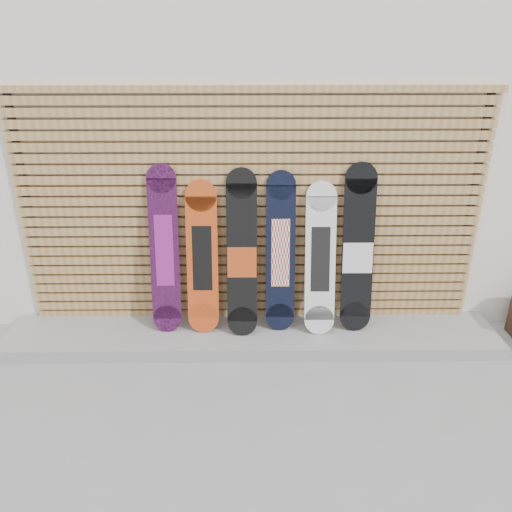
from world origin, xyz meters
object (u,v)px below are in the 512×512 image
object	(u,v)px
snowboard_0	(164,251)
snowboard_1	(202,258)
snowboard_4	(320,259)
snowboard_2	(242,255)
snowboard_3	(280,253)
snowboard_5	(358,251)

from	to	relation	value
snowboard_0	snowboard_1	distance (m)	0.35
snowboard_4	snowboard_2	bearing A→B (deg)	-179.17
snowboard_1	snowboard_3	size ratio (longest dim) A/B	0.94
snowboard_1	snowboard_5	distance (m)	1.41
snowboard_1	snowboard_5	world-z (taller)	snowboard_5
snowboard_0	snowboard_3	world-z (taller)	snowboard_0
snowboard_0	snowboard_3	bearing A→B (deg)	0.43
snowboard_1	snowboard_4	world-z (taller)	snowboard_1
snowboard_3	snowboard_0	bearing A→B (deg)	-179.57
snowboard_1	snowboard_2	world-z (taller)	snowboard_2
snowboard_0	snowboard_1	xyz separation A→B (m)	(0.34, -0.01, -0.07)
snowboard_5	snowboard_2	bearing A→B (deg)	-177.94
snowboard_0	snowboard_5	world-z (taller)	snowboard_5
snowboard_3	snowboard_5	bearing A→B (deg)	-0.80
snowboard_0	snowboard_1	bearing A→B (deg)	-1.37
snowboard_2	snowboard_5	xyz separation A→B (m)	(1.05, 0.04, 0.02)
snowboard_0	snowboard_5	size ratio (longest dim) A/B	0.99
snowboard_2	snowboard_1	bearing A→B (deg)	175.00
snowboard_1	snowboard_3	distance (m)	0.71
snowboard_2	snowboard_4	size ratio (longest dim) A/B	1.09
snowboard_1	snowboard_3	xyz separation A→B (m)	(0.71, 0.02, 0.04)
snowboard_0	snowboard_3	distance (m)	1.05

